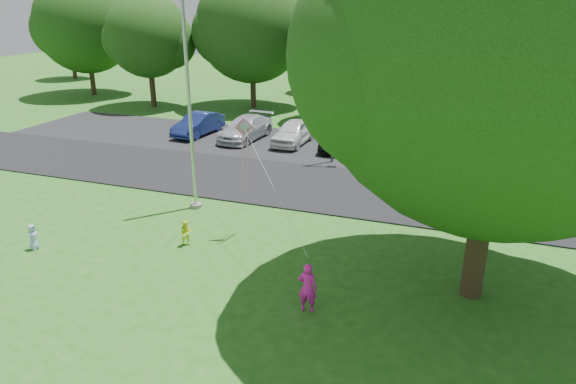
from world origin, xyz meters
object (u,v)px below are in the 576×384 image
(woman, at_px, (308,288))
(child_yellow, at_px, (186,233))
(flagpole, at_px, (190,108))
(kite, at_px, (245,140))
(trash_can, at_px, (393,161))
(big_tree, at_px, (503,45))
(street_lamp, at_px, (339,96))
(child_blue, at_px, (33,237))

(woman, xyz_separation_m, child_yellow, (-5.23, 2.43, -0.26))
(flagpole, bearing_deg, kite, -28.95)
(flagpole, distance_m, trash_can, 11.24)
(trash_can, bearing_deg, child_yellow, -116.02)
(flagpole, height_order, kite, flagpole)
(trash_can, height_order, big_tree, big_tree)
(child_yellow, bearing_deg, woman, -55.39)
(street_lamp, height_order, kite, street_lamp)
(child_yellow, bearing_deg, kite, 11.61)
(trash_can, relative_size, child_blue, 0.89)
(woman, distance_m, child_yellow, 5.77)
(street_lamp, xyz_separation_m, trash_can, (2.98, 0.05, -3.13))
(big_tree, relative_size, kite, 2.92)
(woman, bearing_deg, child_blue, -5.81)
(child_yellow, bearing_deg, flagpole, 83.59)
(woman, distance_m, kite, 6.03)
(flagpole, relative_size, child_blue, 10.85)
(big_tree, xyz_separation_m, kite, (-7.76, 1.59, -3.51))
(big_tree, xyz_separation_m, woman, (-4.20, -2.35, -6.37))
(trash_can, height_order, kite, kite)
(big_tree, height_order, child_yellow, big_tree)
(child_yellow, height_order, kite, kite)
(woman, relative_size, child_blue, 1.60)
(kite, bearing_deg, child_yellow, -164.56)
(street_lamp, relative_size, kite, 1.37)
(child_blue, bearing_deg, child_yellow, -70.21)
(street_lamp, distance_m, woman, 14.17)
(trash_can, xyz_separation_m, child_blue, (-10.35, -13.28, 0.05))
(big_tree, distance_m, child_yellow, 11.53)
(flagpole, height_order, big_tree, big_tree)
(flagpole, distance_m, child_blue, 7.29)
(street_lamp, bearing_deg, child_yellow, -117.68)
(child_yellow, distance_m, kite, 3.86)
(big_tree, bearing_deg, child_blue, -172.23)
(street_lamp, bearing_deg, flagpole, -131.54)
(child_yellow, xyz_separation_m, kite, (1.68, 1.52, 3.13))
(flagpole, bearing_deg, trash_can, 49.05)
(flagpole, bearing_deg, child_blue, -122.88)
(trash_can, distance_m, child_blue, 16.84)
(woman, bearing_deg, trash_can, -94.64)
(trash_can, bearing_deg, woman, -91.08)
(flagpole, xyz_separation_m, woman, (6.68, -5.67, -3.43))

